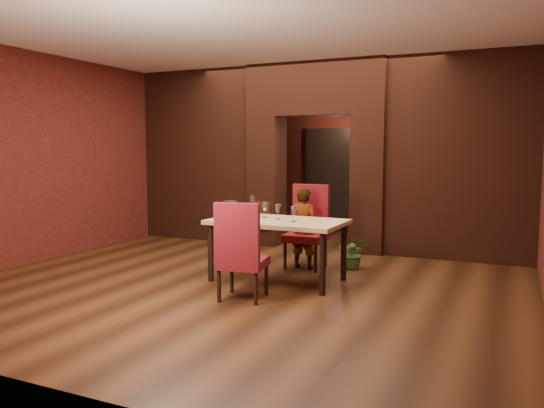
{
  "coord_description": "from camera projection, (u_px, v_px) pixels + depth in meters",
  "views": [
    {
      "loc": [
        3.12,
        -6.71,
        1.75
      ],
      "look_at": [
        0.06,
        0.0,
        0.97
      ],
      "focal_mm": 35.0,
      "sensor_mm": 36.0,
      "label": 1
    }
  ],
  "objects": [
    {
      "name": "floor",
      "position": [
        268.0,
        271.0,
        7.54
      ],
      "size": [
        8.0,
        8.0,
        0.0
      ],
      "primitive_type": "plane",
      "color": "#402210",
      "rests_on": "ground"
    },
    {
      "name": "ceiling",
      "position": [
        268.0,
        41.0,
        7.2
      ],
      "size": [
        7.0,
        8.0,
        0.04
      ],
      "primitive_type": "cube",
      "color": "silver",
      "rests_on": "ground"
    },
    {
      "name": "wall_back",
      "position": [
        349.0,
        155.0,
        10.99
      ],
      "size": [
        7.0,
        0.04,
        3.2
      ],
      "primitive_type": "cube",
      "color": "maroon",
      "rests_on": "ground"
    },
    {
      "name": "wall_front",
      "position": [
        30.0,
        169.0,
        3.75
      ],
      "size": [
        7.0,
        0.04,
        3.2
      ],
      "primitive_type": "cube",
      "color": "maroon",
      "rests_on": "ground"
    },
    {
      "name": "wall_left",
      "position": [
        77.0,
        157.0,
        8.81
      ],
      "size": [
        0.04,
        8.0,
        3.2
      ],
      "primitive_type": "cube",
      "color": "maroon",
      "rests_on": "ground"
    },
    {
      "name": "pillar_left",
      "position": [
        267.0,
        181.0,
        9.62
      ],
      "size": [
        0.55,
        0.55,
        2.3
      ],
      "primitive_type": "cube",
      "color": "maroon",
      "rests_on": "ground"
    },
    {
      "name": "pillar_right",
      "position": [
        370.0,
        184.0,
        8.84
      ],
      "size": [
        0.55,
        0.55,
        2.3
      ],
      "primitive_type": "cube",
      "color": "maroon",
      "rests_on": "ground"
    },
    {
      "name": "lintel",
      "position": [
        317.0,
        89.0,
        9.06
      ],
      "size": [
        2.45,
        0.55,
        0.9
      ],
      "primitive_type": "cube",
      "color": "maroon",
      "rests_on": "ground"
    },
    {
      "name": "wing_wall_left",
      "position": [
        200.0,
        156.0,
        10.15
      ],
      "size": [
        2.28,
        0.35,
        3.2
      ],
      "primitive_type": "cube",
      "color": "maroon",
      "rests_on": "ground"
    },
    {
      "name": "wing_wall_right",
      "position": [
        460.0,
        158.0,
        8.21
      ],
      "size": [
        2.28,
        0.35,
        3.2
      ],
      "primitive_type": "cube",
      "color": "maroon",
      "rests_on": "ground"
    },
    {
      "name": "vent_panel",
      "position": [
        260.0,
        216.0,
        9.41
      ],
      "size": [
        0.4,
        0.03,
        0.5
      ],
      "primitive_type": "cube",
      "color": "#9E4E2D",
      "rests_on": "ground"
    },
    {
      "name": "rear_door",
      "position": [
        329.0,
        181.0,
        11.16
      ],
      "size": [
        0.9,
        0.08,
        2.1
      ],
      "primitive_type": "cube",
      "color": "black",
      "rests_on": "ground"
    },
    {
      "name": "rear_door_frame",
      "position": [
        329.0,
        181.0,
        11.12
      ],
      "size": [
        1.02,
        0.04,
        2.22
      ],
      "primitive_type": "cube",
      "color": "black",
      "rests_on": "ground"
    },
    {
      "name": "dining_table",
      "position": [
        277.0,
        250.0,
        6.97
      ],
      "size": [
        1.76,
        1.01,
        0.81
      ],
      "primitive_type": "cube",
      "rotation": [
        0.0,
        0.0,
        -0.02
      ],
      "color": "tan",
      "rests_on": "ground"
    },
    {
      "name": "chair_far",
      "position": [
        306.0,
        227.0,
        7.72
      ],
      "size": [
        0.57,
        0.57,
        1.21
      ],
      "primitive_type": "cube",
      "rotation": [
        0.0,
        0.0,
        0.03
      ],
      "color": "maroon",
      "rests_on": "ground"
    },
    {
      "name": "chair_near",
      "position": [
        243.0,
        250.0,
        6.13
      ],
      "size": [
        0.6,
        0.6,
        1.14
      ],
      "primitive_type": "cube",
      "rotation": [
        0.0,
        0.0,
        3.31
      ],
      "color": "maroon",
      "rests_on": "ground"
    },
    {
      "name": "person_seated",
      "position": [
        304.0,
        228.0,
        7.68
      ],
      "size": [
        0.44,
        0.3,
        1.19
      ],
      "primitive_type": "imported",
      "rotation": [
        0.0,
        0.0,
        3.1
      ],
      "color": "silver",
      "rests_on": "ground"
    },
    {
      "name": "wine_glass_a",
      "position": [
        265.0,
        210.0,
        7.14
      ],
      "size": [
        0.08,
        0.08,
        0.21
      ],
      "primitive_type": null,
      "color": "white",
      "rests_on": "dining_table"
    },
    {
      "name": "wine_glass_b",
      "position": [
        278.0,
        212.0,
        6.97
      ],
      "size": [
        0.08,
        0.08,
        0.2
      ],
      "primitive_type": null,
      "color": "silver",
      "rests_on": "dining_table"
    },
    {
      "name": "wine_glass_c",
      "position": [
        294.0,
        214.0,
        6.75
      ],
      "size": [
        0.08,
        0.08,
        0.2
      ],
      "primitive_type": null,
      "color": "silver",
      "rests_on": "dining_table"
    },
    {
      "name": "tasting_sheet",
      "position": [
        250.0,
        221.0,
        6.8
      ],
      "size": [
        0.28,
        0.21,
        0.0
      ],
      "primitive_type": "cube",
      "rotation": [
        0.0,
        0.0,
        -0.03
      ],
      "color": "white",
      "rests_on": "dining_table"
    },
    {
      "name": "wine_bucket",
      "position": [
        230.0,
        210.0,
        7.01
      ],
      "size": [
        0.2,
        0.2,
        0.24
      ],
      "primitive_type": "cylinder",
      "color": "#AFAEB5",
      "rests_on": "dining_table"
    },
    {
      "name": "water_bottle",
      "position": [
        253.0,
        206.0,
        7.18
      ],
      "size": [
        0.07,
        0.07,
        0.3
      ],
      "primitive_type": "cylinder",
      "color": "white",
      "rests_on": "dining_table"
    },
    {
      "name": "potted_plant",
      "position": [
        353.0,
        253.0,
        7.67
      ],
      "size": [
        0.5,
        0.46,
        0.47
      ],
      "primitive_type": "imported",
      "rotation": [
        0.0,
        0.0,
        0.25
      ],
      "color": "#2F6A2A",
      "rests_on": "ground"
    }
  ]
}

